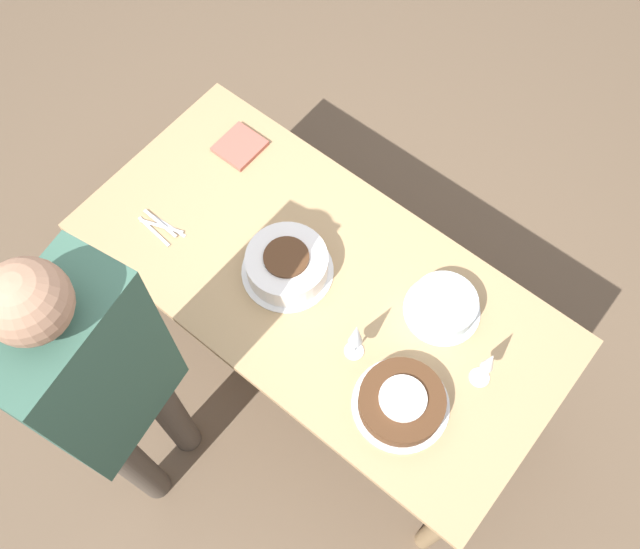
{
  "coord_description": "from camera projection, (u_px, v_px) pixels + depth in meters",
  "views": [
    {
      "loc": [
        0.68,
        -0.84,
        3.01
      ],
      "look_at": [
        0.0,
        0.0,
        0.78
      ],
      "focal_mm": 40.0,
      "sensor_mm": 36.0,
      "label": 1
    }
  ],
  "objects": [
    {
      "name": "cake_front_chocolate",
      "position": [
        402.0,
        402.0,
        2.29
      ],
      "size": [
        0.32,
        0.32,
        0.08
      ],
      "color": "white",
      "rests_on": "dining_table"
    },
    {
      "name": "wine_glass_far",
      "position": [
        488.0,
        363.0,
        2.23
      ],
      "size": [
        0.07,
        0.07,
        0.22
      ],
      "color": "silver",
      "rests_on": "dining_table"
    },
    {
      "name": "fork_pile",
      "position": [
        161.0,
        227.0,
        2.61
      ],
      "size": [
        0.19,
        0.08,
        0.01
      ],
      "color": "silver",
      "rests_on": "dining_table"
    },
    {
      "name": "person_cutting",
      "position": [
        104.0,
        386.0,
        2.01
      ],
      "size": [
        0.28,
        0.43,
        1.74
      ],
      "rotation": [
        0.0,
        0.0,
        1.73
      ],
      "color": "#4C4238",
      "rests_on": "ground_plane"
    },
    {
      "name": "dining_table",
      "position": [
        320.0,
        292.0,
        2.61
      ],
      "size": [
        1.79,
        0.86,
        0.73
      ],
      "color": "tan",
      "rests_on": "ground_plane"
    },
    {
      "name": "ground_plane",
      "position": [
        320.0,
        351.0,
        3.18
      ],
      "size": [
        12.0,
        12.0,
        0.0
      ],
      "primitive_type": "plane",
      "color": "brown"
    },
    {
      "name": "cake_center_white",
      "position": [
        287.0,
        264.0,
        2.49
      ],
      "size": [
        0.33,
        0.33,
        0.11
      ],
      "color": "white",
      "rests_on": "dining_table"
    },
    {
      "name": "cake_back_decorated",
      "position": [
        443.0,
        306.0,
        2.43
      ],
      "size": [
        0.27,
        0.27,
        0.08
      ],
      "color": "white",
      "rests_on": "dining_table"
    },
    {
      "name": "napkin_stack",
      "position": [
        240.0,
        146.0,
        2.76
      ],
      "size": [
        0.16,
        0.17,
        0.02
      ],
      "color": "#B75B4C",
      "rests_on": "dining_table"
    },
    {
      "name": "wine_glass_near",
      "position": [
        356.0,
        335.0,
        2.27
      ],
      "size": [
        0.07,
        0.07,
        0.22
      ],
      "color": "silver",
      "rests_on": "dining_table"
    }
  ]
}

